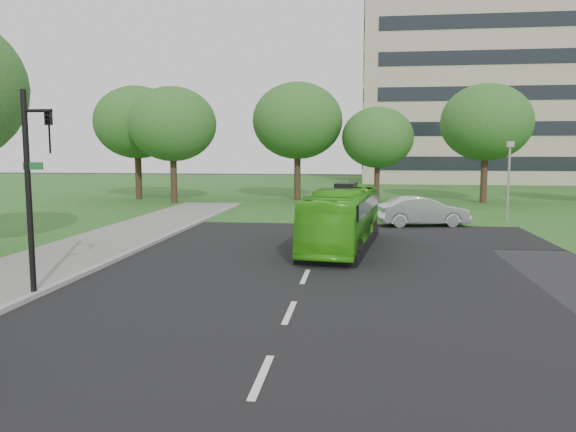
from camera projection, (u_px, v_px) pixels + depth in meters
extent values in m
plane|color=black|center=(298.00, 293.00, 15.88)|extent=(160.00, 160.00, 0.00)
cube|color=black|center=(333.00, 214.00, 35.58)|extent=(14.00, 120.00, 0.01)
cube|color=black|center=(327.00, 226.00, 29.67)|extent=(80.00, 12.00, 0.01)
cube|color=silver|center=(328.00, 224.00, 30.66)|extent=(0.15, 90.00, 0.01)
cube|color=#20551C|center=(344.00, 188.00, 60.21)|extent=(120.00, 60.00, 0.01)
cube|color=tan|center=(519.00, 85.00, 72.72)|extent=(40.00, 20.00, 25.00)
cube|color=black|center=(544.00, 74.00, 62.82)|extent=(36.80, 0.10, 23.00)
cube|color=black|center=(363.00, 87.00, 75.26)|extent=(0.10, 18.40, 23.00)
cylinder|color=black|center=(174.00, 181.00, 43.00)|extent=(0.50, 0.50, 3.34)
ellipsoid|color=#21551C|center=(172.00, 124.00, 42.49)|extent=(6.63, 6.63, 5.64)
cylinder|color=black|center=(297.00, 179.00, 45.17)|extent=(0.52, 0.52, 3.49)
ellipsoid|color=#21551C|center=(298.00, 121.00, 44.64)|extent=(7.17, 7.17, 6.10)
cylinder|color=black|center=(377.00, 184.00, 43.79)|extent=(0.42, 0.42, 2.79)
ellipsoid|color=#21551C|center=(378.00, 137.00, 43.37)|extent=(5.54, 5.54, 4.71)
cylinder|color=black|center=(484.00, 181.00, 42.82)|extent=(0.51, 0.51, 3.39)
ellipsoid|color=#21551C|center=(486.00, 122.00, 42.30)|extent=(6.82, 6.82, 5.80)
cylinder|color=black|center=(139.00, 178.00, 46.14)|extent=(0.53, 0.53, 3.52)
ellipsoid|color=#21551C|center=(137.00, 122.00, 45.62)|extent=(6.91, 6.91, 5.87)
imported|color=green|center=(343.00, 218.00, 23.14)|extent=(3.13, 9.05, 2.47)
imported|color=silver|center=(423.00, 211.00, 29.88)|extent=(5.05, 2.62, 1.58)
cylinder|color=black|center=(29.00, 195.00, 15.15)|extent=(0.16, 0.16, 5.62)
cylinder|color=black|center=(38.00, 111.00, 14.84)|extent=(0.79, 0.09, 0.09)
imported|color=black|center=(49.00, 132.00, 14.87)|extent=(0.23, 0.26, 1.12)
cube|color=#195926|center=(33.00, 166.00, 15.04)|extent=(0.56, 0.04, 0.20)
cylinder|color=gray|center=(508.00, 184.00, 31.61)|extent=(0.13, 0.13, 4.26)
cube|color=gray|center=(510.00, 144.00, 31.35)|extent=(0.40, 0.35, 0.32)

